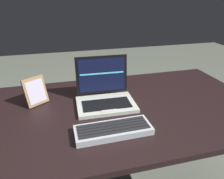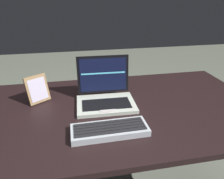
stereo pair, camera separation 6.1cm
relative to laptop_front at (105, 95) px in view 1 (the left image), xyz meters
The scene contains 4 objects.
desk 0.14m from the laptop_front, 67.81° to the right, with size 1.60×0.83×0.74m.
laptop_front is the anchor object (origin of this frame).
external_keyboard 0.27m from the laptop_front, 94.96° to the right, with size 0.33×0.12×0.03m.
photo_frame 0.36m from the laptop_front, 167.46° to the left, with size 0.12×0.10×0.15m.
Camera 1 is at (-0.23, -0.91, 1.29)m, focal length 33.17 mm.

